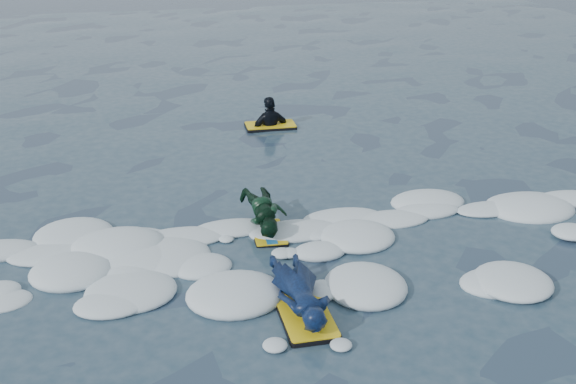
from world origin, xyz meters
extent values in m
plane|color=#162136|center=(0.00, 0.00, 0.00)|extent=(120.00, 120.00, 0.00)
cube|color=black|center=(0.50, -0.73, 0.04)|extent=(0.56, 1.02, 0.05)
cube|color=yellow|center=(0.50, -0.73, 0.07)|extent=(0.54, 1.00, 0.02)
imported|color=navy|center=(0.50, -0.48, 0.22)|extent=(0.58, 1.53, 0.36)
cube|color=black|center=(0.50, 1.39, 0.03)|extent=(0.48, 0.82, 0.04)
cube|color=yellow|center=(0.50, 1.39, 0.06)|extent=(0.46, 0.80, 0.01)
cube|color=#1769B1|center=(0.50, 1.39, 0.07)|extent=(0.18, 0.77, 0.00)
imported|color=#0F3720|center=(0.50, 1.59, 0.25)|extent=(0.63, 1.22, 0.46)
cube|color=black|center=(1.46, 6.04, 0.03)|extent=(1.00, 0.57, 0.05)
cube|color=yellow|center=(1.46, 6.04, 0.07)|extent=(0.98, 0.55, 0.02)
imported|color=black|center=(1.46, 6.04, -0.11)|extent=(0.92, 0.52, 1.48)
camera|label=1|loc=(-1.17, -7.30, 4.44)|focal=45.00mm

